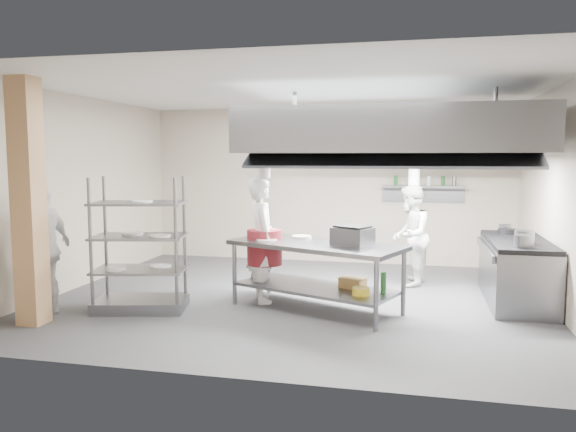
% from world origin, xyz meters
% --- Properties ---
extents(floor, '(7.00, 7.00, 0.00)m').
position_xyz_m(floor, '(0.00, 0.00, 0.00)').
color(floor, '#2C2C2E').
rests_on(floor, ground).
extents(ceiling, '(7.00, 7.00, 0.00)m').
position_xyz_m(ceiling, '(0.00, 0.00, 3.00)').
color(ceiling, silver).
rests_on(ceiling, wall_back).
extents(wall_back, '(7.00, 0.00, 7.00)m').
position_xyz_m(wall_back, '(0.00, 3.00, 1.50)').
color(wall_back, '#B1A28D').
rests_on(wall_back, ground).
extents(wall_left, '(0.00, 6.00, 6.00)m').
position_xyz_m(wall_left, '(-3.50, 0.00, 1.50)').
color(wall_left, '#B1A28D').
rests_on(wall_left, ground).
extents(wall_right, '(0.00, 6.00, 6.00)m').
position_xyz_m(wall_right, '(3.50, 0.00, 1.50)').
color(wall_right, '#B1A28D').
rests_on(wall_right, ground).
extents(column, '(0.30, 0.30, 3.00)m').
position_xyz_m(column, '(-2.90, -1.90, 1.50)').
color(column, '#AA8257').
rests_on(column, floor).
extents(exhaust_hood, '(4.00, 2.50, 0.60)m').
position_xyz_m(exhaust_hood, '(1.30, 0.40, 2.40)').
color(exhaust_hood, slate).
rests_on(exhaust_hood, ceiling).
extents(hood_strip_a, '(1.60, 0.12, 0.04)m').
position_xyz_m(hood_strip_a, '(0.40, 0.40, 2.08)').
color(hood_strip_a, white).
rests_on(hood_strip_a, exhaust_hood).
extents(hood_strip_b, '(1.60, 0.12, 0.04)m').
position_xyz_m(hood_strip_b, '(2.20, 0.40, 2.08)').
color(hood_strip_b, white).
rests_on(hood_strip_b, exhaust_hood).
extents(wall_shelf, '(1.50, 0.28, 0.04)m').
position_xyz_m(wall_shelf, '(1.80, 2.84, 1.50)').
color(wall_shelf, slate).
rests_on(wall_shelf, wall_back).
extents(island, '(2.52, 1.76, 0.91)m').
position_xyz_m(island, '(0.39, -0.50, 0.46)').
color(island, gray).
rests_on(island, floor).
extents(island_worktop, '(2.52, 1.76, 0.06)m').
position_xyz_m(island_worktop, '(0.39, -0.50, 0.88)').
color(island_worktop, slate).
rests_on(island_worktop, island).
extents(island_undershelf, '(2.31, 1.60, 0.04)m').
position_xyz_m(island_undershelf, '(0.39, -0.50, 0.30)').
color(island_undershelf, slate).
rests_on(island_undershelf, island).
extents(pass_rack, '(1.32, 0.95, 1.79)m').
position_xyz_m(pass_rack, '(-1.91, -1.02, 0.90)').
color(pass_rack, gray).
rests_on(pass_rack, floor).
extents(cooking_range, '(0.80, 2.00, 0.84)m').
position_xyz_m(cooking_range, '(3.08, 0.50, 0.42)').
color(cooking_range, slate).
rests_on(cooking_range, floor).
extents(range_top, '(0.78, 1.96, 0.06)m').
position_xyz_m(range_top, '(3.08, 0.50, 0.87)').
color(range_top, black).
rests_on(range_top, cooking_range).
extents(chef_head, '(0.67, 0.77, 1.77)m').
position_xyz_m(chef_head, '(-0.44, -0.22, 0.88)').
color(chef_head, white).
rests_on(chef_head, floor).
extents(chef_line, '(0.72, 0.87, 1.61)m').
position_xyz_m(chef_line, '(1.60, 1.26, 0.81)').
color(chef_line, white).
rests_on(chef_line, floor).
extents(chef_plating, '(0.43, 1.03, 1.75)m').
position_xyz_m(chef_plating, '(-3.00, -1.53, 0.87)').
color(chef_plating, silver).
rests_on(chef_plating, floor).
extents(griddle, '(0.59, 0.54, 0.23)m').
position_xyz_m(griddle, '(0.88, -0.58, 1.03)').
color(griddle, gray).
rests_on(griddle, island_worktop).
extents(wicker_basket, '(0.38, 0.33, 0.14)m').
position_xyz_m(wicker_basket, '(0.88, -0.50, 0.39)').
color(wicker_basket, olive).
rests_on(wicker_basket, island_undershelf).
extents(stockpot, '(0.25, 0.25, 0.18)m').
position_xyz_m(stockpot, '(3.09, 0.11, 0.99)').
color(stockpot, gray).
rests_on(stockpot, range_top).
extents(plate_stack, '(0.28, 0.28, 0.05)m').
position_xyz_m(plate_stack, '(-1.91, -1.02, 0.57)').
color(plate_stack, white).
rests_on(plate_stack, pass_rack).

